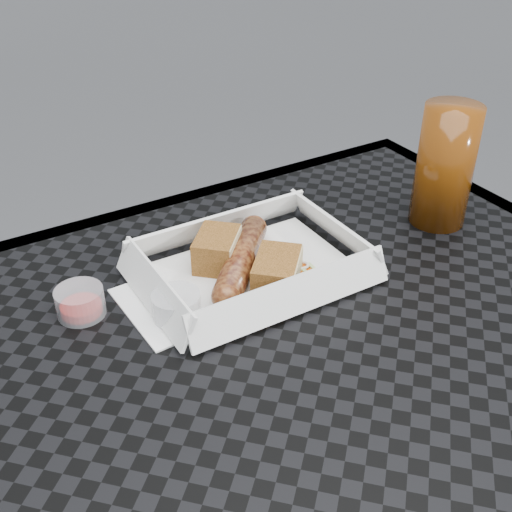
% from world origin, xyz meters
% --- Properties ---
extents(patio_table, '(0.80, 0.80, 0.74)m').
position_xyz_m(patio_table, '(0.00, 0.00, 0.67)').
color(patio_table, black).
rests_on(patio_table, ground).
extents(food_tray, '(0.22, 0.15, 0.00)m').
position_xyz_m(food_tray, '(0.01, 0.18, 0.75)').
color(food_tray, white).
rests_on(food_tray, patio_table).
extents(bratwurst, '(0.13, 0.13, 0.03)m').
position_xyz_m(bratwurst, '(0.00, 0.19, 0.76)').
color(bratwurst, brown).
rests_on(bratwurst, food_tray).
extents(bread_near, '(0.07, 0.07, 0.04)m').
position_xyz_m(bread_near, '(-0.01, 0.21, 0.77)').
color(bread_near, brown).
rests_on(bread_near, food_tray).
extents(bread_far, '(0.08, 0.08, 0.03)m').
position_xyz_m(bread_far, '(0.02, 0.14, 0.77)').
color(bread_far, brown).
rests_on(bread_far, food_tray).
extents(veg_garnish, '(0.03, 0.03, 0.00)m').
position_xyz_m(veg_garnish, '(0.06, 0.15, 0.75)').
color(veg_garnish, '#D75309').
rests_on(veg_garnish, food_tray).
extents(napkin, '(0.12, 0.12, 0.00)m').
position_xyz_m(napkin, '(-0.08, 0.18, 0.75)').
color(napkin, white).
rests_on(napkin, patio_table).
extents(condiment_cup_sauce, '(0.05, 0.05, 0.03)m').
position_xyz_m(condiment_cup_sauce, '(-0.18, 0.21, 0.76)').
color(condiment_cup_sauce, '#950F0A').
rests_on(condiment_cup_sauce, patio_table).
extents(condiment_cup_empty, '(0.05, 0.05, 0.03)m').
position_xyz_m(condiment_cup_empty, '(-0.09, 0.15, 0.76)').
color(condiment_cup_empty, silver).
rests_on(condiment_cup_empty, patio_table).
extents(drink_glass, '(0.07, 0.07, 0.15)m').
position_xyz_m(drink_glass, '(0.28, 0.16, 0.82)').
color(drink_glass, '#542707').
rests_on(drink_glass, patio_table).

